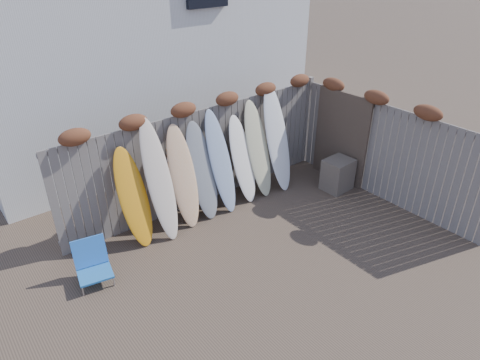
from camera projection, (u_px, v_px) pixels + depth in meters
ground at (283, 257)px, 7.43m from camera, size 80.00×80.00×0.00m
back_fence at (205, 148)px, 8.51m from camera, size 6.05×0.28×2.24m
right_fence at (385, 147)px, 8.66m from camera, size 0.28×4.40×2.24m
house at (123, 14)px, 10.57m from camera, size 8.50×5.50×6.33m
beach_chair at (92, 263)px, 6.80m from camera, size 0.61×0.64×0.69m
wooden_crate at (338, 175)px, 9.30m from camera, size 0.62×0.53×0.70m
lattice_panel at (341, 137)px, 9.39m from camera, size 0.10×1.36×2.03m
surfboard_0 at (134, 198)px, 7.42m from camera, size 0.56×0.67×1.78m
surfboard_1 at (159, 181)px, 7.55m from camera, size 0.47×0.77×2.18m
surfboard_2 at (183, 177)px, 7.94m from camera, size 0.57×0.73×1.92m
surfboard_3 at (202, 171)px, 8.18m from camera, size 0.55×0.69×1.88m
surfboard_4 at (221, 162)px, 8.36m from camera, size 0.54×0.75×2.02m
surfboard_5 at (242, 160)px, 8.72m from camera, size 0.56×0.68×1.79m
surfboard_6 at (258, 149)px, 8.91m from camera, size 0.54×0.72×1.99m
surfboard_7 at (277, 139)px, 9.09m from camera, size 0.57×0.80×2.22m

